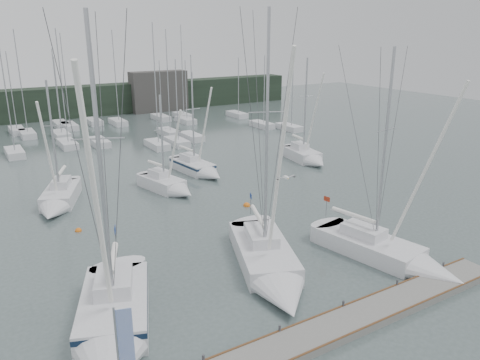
% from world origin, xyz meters
% --- Properties ---
extents(ground, '(160.00, 160.00, 0.00)m').
position_xyz_m(ground, '(0.00, 0.00, 0.00)').
color(ground, '#485856').
rests_on(ground, ground).
extents(dock, '(24.00, 2.00, 0.40)m').
position_xyz_m(dock, '(0.00, -5.00, 0.20)').
color(dock, slate).
rests_on(dock, ground).
extents(far_treeline, '(90.00, 4.00, 5.00)m').
position_xyz_m(far_treeline, '(0.00, 62.00, 2.50)').
color(far_treeline, black).
rests_on(far_treeline, ground).
extents(far_building_right, '(10.00, 3.00, 7.00)m').
position_xyz_m(far_building_right, '(18.00, 60.00, 3.50)').
color(far_building_right, '#3E3B39').
rests_on(far_building_right, ground).
extents(mast_forest, '(54.53, 24.51, 14.81)m').
position_xyz_m(mast_forest, '(3.16, 45.17, 0.48)').
color(mast_forest, silver).
rests_on(mast_forest, ground).
extents(sailboat_near_left, '(6.30, 9.84, 15.78)m').
position_xyz_m(sailboat_near_left, '(-8.71, -0.12, 0.67)').
color(sailboat_near_left, silver).
rests_on(sailboat_near_left, ground).
extents(sailboat_near_center, '(6.76, 11.05, 16.11)m').
position_xyz_m(sailboat_near_center, '(0.87, 0.67, 0.55)').
color(sailboat_near_center, silver).
rests_on(sailboat_near_center, ground).
extents(sailboat_near_right, '(4.52, 10.08, 13.94)m').
position_xyz_m(sailboat_near_right, '(8.47, -1.93, 0.52)').
color(sailboat_near_right, silver).
rests_on(sailboat_near_right, ground).
extents(sailboat_mid_b, '(5.22, 8.16, 10.92)m').
position_xyz_m(sailboat_mid_b, '(-7.40, 19.25, 0.54)').
color(sailboat_mid_b, silver).
rests_on(sailboat_mid_b, ground).
extents(sailboat_mid_c, '(3.64, 6.77, 9.27)m').
position_xyz_m(sailboat_mid_c, '(1.95, 17.99, 0.52)').
color(sailboat_mid_c, silver).
rests_on(sailboat_mid_c, ground).
extents(sailboat_mid_d, '(3.21, 7.71, 10.79)m').
position_xyz_m(sailboat_mid_d, '(6.69, 21.54, 0.53)').
color(sailboat_mid_d, silver).
rests_on(sailboat_mid_d, ground).
extents(sailboat_mid_e, '(3.37, 7.11, 11.87)m').
position_xyz_m(sailboat_mid_e, '(18.77, 19.33, 0.56)').
color(sailboat_mid_e, silver).
rests_on(sailboat_mid_e, ground).
extents(buoy_b, '(0.58, 0.58, 0.58)m').
position_xyz_m(buoy_b, '(5.96, 11.50, 0.00)').
color(buoy_b, orange).
rests_on(buoy_b, ground).
extents(buoy_c, '(0.48, 0.48, 0.48)m').
position_xyz_m(buoy_c, '(-7.13, 13.53, 0.00)').
color(buoy_c, orange).
rests_on(buoy_c, ground).
extents(dock_banner, '(0.62, 0.23, 4.23)m').
position_xyz_m(dock_banner, '(-9.53, -4.77, 2.90)').
color(dock_banner, '#A0A2A8').
rests_on(dock_banner, dock).
extents(seagull, '(0.99, 0.45, 0.20)m').
position_xyz_m(seagull, '(0.29, -1.16, 6.79)').
color(seagull, white).
rests_on(seagull, ground).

